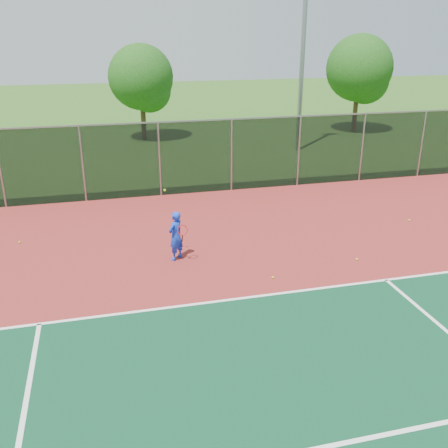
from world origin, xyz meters
name	(u,v)px	position (x,y,z in m)	size (l,w,h in m)	color
ground	(377,357)	(0.00, 0.00, 0.00)	(120.00, 120.00, 0.00)	#295618
court_apron	(335,308)	(0.00, 2.00, 0.01)	(30.00, 20.00, 0.02)	maroon
fence_back	(231,154)	(0.00, 12.00, 1.56)	(30.00, 0.06, 3.03)	black
tennis_player	(176,236)	(-3.35, 5.74, 0.77)	(0.65, 0.73, 2.17)	blue
practice_ball_0	(20,242)	(-8.05, 8.13, 0.06)	(0.07, 0.07, 0.07)	#B7D518
practice_ball_1	(409,220)	(5.22, 6.84, 0.06)	(0.07, 0.07, 0.07)	#B7D518
practice_ball_2	(357,259)	(1.82, 4.34, 0.06)	(0.07, 0.07, 0.07)	#B7D518
practice_ball_3	(273,277)	(-0.98, 3.84, 0.06)	(0.07, 0.07, 0.07)	#B7D518
floodlight_n	(304,27)	(5.59, 18.40, 6.53)	(0.90, 0.40, 11.51)	gray
tree_back_left	(143,80)	(-2.46, 23.40, 3.57)	(3.88, 3.88, 5.70)	#3C2816
tree_back_mid	(361,71)	(11.41, 22.59, 3.90)	(4.24, 4.24, 6.22)	#3C2816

